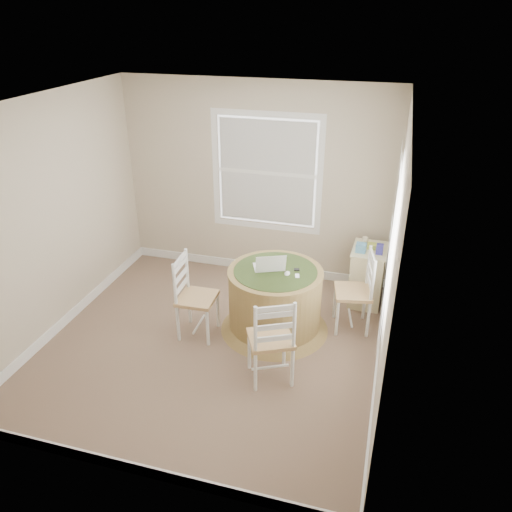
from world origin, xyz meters
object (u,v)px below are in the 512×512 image
(round_table, at_px, (275,298))
(chair_near, at_px, (271,338))
(chair_left, at_px, (197,298))
(chair_right, at_px, (353,292))
(corner_chest, at_px, (367,275))
(laptop, at_px, (269,266))

(round_table, distance_m, chair_near, 0.85)
(chair_left, distance_m, chair_right, 1.76)
(chair_right, height_order, corner_chest, chair_right)
(laptop, height_order, corner_chest, laptop)
(round_table, bearing_deg, chair_left, -171.46)
(chair_near, bearing_deg, chair_right, -147.74)
(chair_left, bearing_deg, round_table, -69.83)
(chair_near, distance_m, laptop, 0.95)
(round_table, relative_size, laptop, 2.97)
(chair_left, relative_size, chair_near, 1.00)
(chair_left, relative_size, chair_right, 1.00)
(chair_left, distance_m, laptop, 0.87)
(round_table, xyz_separation_m, laptop, (-0.08, 0.02, 0.38))
(chair_near, distance_m, corner_chest, 1.91)
(chair_near, bearing_deg, corner_chest, -140.95)
(round_table, xyz_separation_m, chair_right, (0.84, 0.27, 0.06))
(laptop, bearing_deg, chair_near, 82.38)
(chair_near, bearing_deg, round_table, -105.26)
(chair_left, relative_size, corner_chest, 1.29)
(corner_chest, bearing_deg, round_table, -135.38)
(chair_near, distance_m, chair_right, 1.30)
(laptop, distance_m, corner_chest, 1.42)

